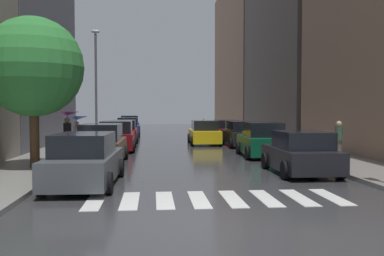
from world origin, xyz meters
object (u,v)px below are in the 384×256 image
at_px(taxi_midroad, 204,133).
at_px(street_tree_left, 33,67).
at_px(parked_car_left_fifth, 128,128).
at_px(pedestrian_by_kerb, 67,123).
at_px(parked_car_right_second, 262,141).
at_px(lamp_post_left, 96,78).
at_px(parked_car_left_second, 102,145).
at_px(parked_car_right_nearest, 301,154).
at_px(parked_car_left_fourth, 123,132).
at_px(parked_car_left_sixth, 130,125).
at_px(parked_car_right_third, 241,134).
at_px(pedestrian_foreground, 77,125).
at_px(parked_car_right_fourth, 226,130).
at_px(parked_car_left_nearest, 85,161).
at_px(pedestrian_near_tree, 339,139).
at_px(parked_car_left_third, 117,137).

relative_size(taxi_midroad, street_tree_left, 0.77).
relative_size(parked_car_left_fifth, pedestrian_by_kerb, 1.96).
distance_m(parked_car_right_second, lamp_post_left, 13.67).
xyz_separation_m(parked_car_left_second, parked_car_right_nearest, (7.63, -3.53, -0.07)).
distance_m(parked_car_left_second, parked_car_left_fifth, 18.90).
height_order(parked_car_left_fourth, parked_car_left_sixth, parked_car_left_sixth).
distance_m(parked_car_left_sixth, parked_car_right_nearest, 29.00).
height_order(parked_car_right_third, pedestrian_foreground, pedestrian_foreground).
bearing_deg(pedestrian_foreground, parked_car_right_nearest, 173.23).
height_order(parked_car_left_fourth, pedestrian_foreground, pedestrian_foreground).
bearing_deg(parked_car_right_fourth, street_tree_left, 145.21).
relative_size(parked_car_right_second, parked_car_right_fourth, 0.87).
relative_size(parked_car_left_fourth, taxi_midroad, 0.94).
bearing_deg(taxi_midroad, parked_car_left_sixth, 22.78).
bearing_deg(parked_car_right_fourth, parked_car_right_second, 177.03).
distance_m(parked_car_right_third, taxi_midroad, 2.77).
bearing_deg(parked_car_right_fourth, parked_car_left_sixth, 35.15).
xyz_separation_m(taxi_midroad, street_tree_left, (-8.02, -11.79, 3.22)).
height_order(parked_car_left_nearest, lamp_post_left, lamp_post_left).
xyz_separation_m(parked_car_left_nearest, parked_car_right_fourth, (7.76, 19.18, -0.04)).
bearing_deg(pedestrian_near_tree, parked_car_left_fifth, 148.13).
height_order(parked_car_right_third, street_tree_left, street_tree_left).
relative_size(parked_car_left_sixth, pedestrian_foreground, 2.29).
bearing_deg(parked_car_left_third, pedestrian_near_tree, -121.32).
xyz_separation_m(parked_car_right_fourth, pedestrian_near_tree, (2.76, -13.99, 0.30)).
bearing_deg(parked_car_left_third, parked_car_left_fourth, -0.45).
xyz_separation_m(pedestrian_foreground, lamp_post_left, (-0.01, 7.81, 2.95)).
xyz_separation_m(parked_car_left_nearest, lamp_post_left, (-1.79, 16.64, 3.76)).
bearing_deg(parked_car_left_third, pedestrian_by_kerb, 157.18).
distance_m(parked_car_left_second, parked_car_right_second, 7.91).
relative_size(parked_car_right_third, pedestrian_by_kerb, 2.08).
xyz_separation_m(parked_car_left_nearest, parked_car_right_nearest, (7.54, 1.76, -0.03)).
bearing_deg(pedestrian_foreground, parked_car_left_nearest, 131.84).
height_order(parked_car_left_sixth, parked_car_right_nearest, parked_car_left_sixth).
bearing_deg(pedestrian_foreground, parked_car_left_fifth, -65.87).
xyz_separation_m(parked_car_left_fifth, lamp_post_left, (-1.70, -7.54, 3.76)).
xyz_separation_m(taxi_midroad, lamp_post_left, (-7.37, 1.42, 3.77)).
distance_m(parked_car_left_fifth, parked_car_right_fourth, 9.31).
height_order(parked_car_left_second, parked_car_left_sixth, parked_car_left_second).
height_order(parked_car_right_fourth, pedestrian_near_tree, pedestrian_near_tree).
height_order(pedestrian_foreground, pedestrian_near_tree, pedestrian_foreground).
xyz_separation_m(parked_car_left_sixth, pedestrian_by_kerb, (-1.64, -23.02, 0.93)).
bearing_deg(parked_car_left_third, parked_car_right_fourth, -45.39).
distance_m(parked_car_left_nearest, street_tree_left, 5.29).
xyz_separation_m(parked_car_left_third, lamp_post_left, (-1.84, 5.30, 3.74)).
relative_size(parked_car_left_fourth, parked_car_right_second, 1.01).
bearing_deg(street_tree_left, pedestrian_foreground, 83.10).
bearing_deg(parked_car_right_nearest, parked_car_left_second, 65.79).
bearing_deg(parked_car_left_fifth, pedestrian_foreground, 170.87).
bearing_deg(lamp_post_left, parked_car_left_sixth, 83.00).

